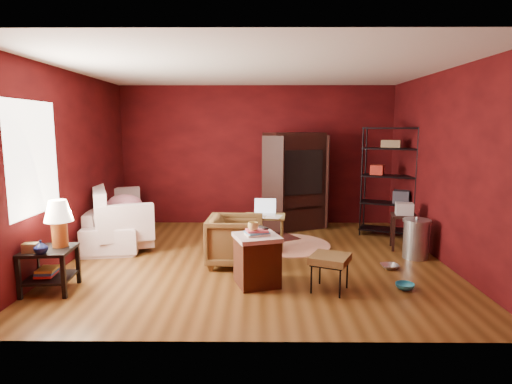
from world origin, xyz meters
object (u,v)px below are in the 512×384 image
Objects in this scene: hamper at (257,259)px; armchair at (235,238)px; laptop_desk at (265,219)px; side_table at (54,237)px; sofa at (118,217)px; wire_shelving at (390,177)px; tv_armoire at (295,179)px.

armchair is at bearing 111.76° from hamper.
armchair is 0.92m from laptop_desk.
sofa is at bearing 89.56° from side_table.
hamper is at bearing -110.85° from wire_shelving.
tv_armoire is 1.77m from wire_shelving.
armchair is 0.85m from hamper.
tv_armoire is at bearing -83.04° from sofa.
hamper is at bearing -127.90° from tv_armoire.
laptop_desk is at bearing -25.44° from armchair.
wire_shelving reaches higher than side_table.
wire_shelving is at bearing 26.10° from laptop_desk.
laptop_desk is (0.11, 1.59, 0.17)m from hamper.
side_table is 2.49m from hamper.
tv_armoire is (1.03, 2.24, 0.58)m from armchair.
sofa is 2.94× the size of hamper.
armchair is 3.27m from wire_shelving.
wire_shelving reaches higher than armchair.
armchair is 0.97× the size of laptop_desk.
armchair is 0.40× the size of wire_shelving.
hamper is 1.61m from laptop_desk.
laptop_desk is (0.43, 0.80, 0.11)m from armchair.
wire_shelving reaches higher than sofa.
laptop_desk is at bearing -110.79° from sofa.
hamper is 3.18m from tv_armoire.
side_table reaches higher than laptop_desk.
laptop_desk is 2.52m from wire_shelving.
armchair is at bearing 24.42° from side_table.
hamper is 3.54m from wire_shelving.
side_table reaches higher than sofa.
sofa reaches higher than laptop_desk.
side_table is at bearing -159.28° from tv_armoire.
side_table is 5.56m from wire_shelving.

